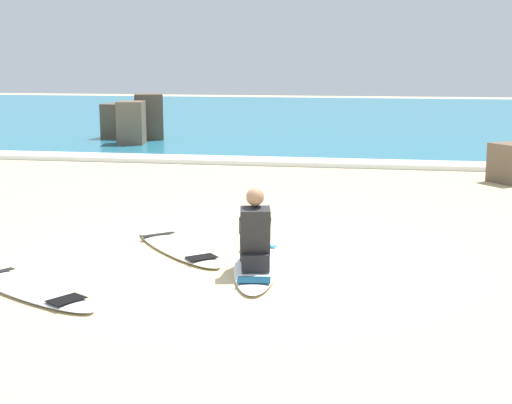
{
  "coord_description": "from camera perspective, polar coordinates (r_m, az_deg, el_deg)",
  "views": [
    {
      "loc": [
        1.88,
        -8.67,
        2.47
      ],
      "look_at": [
        0.22,
        0.85,
        0.55
      ],
      "focal_mm": 51.07,
      "sensor_mm": 36.0,
      "label": 1
    }
  ],
  "objects": [
    {
      "name": "surfboard_spare_far",
      "position": [
        8.28,
        -17.56,
        -6.41
      ],
      "size": [
        2.28,
        1.67,
        0.08
      ],
      "color": "silver",
      "rests_on": "ground"
    },
    {
      "name": "surfer_seated",
      "position": [
        8.43,
        -0.08,
        -2.74
      ],
      "size": [
        0.47,
        0.75,
        0.95
      ],
      "color": "#232326",
      "rests_on": "surfboard_main"
    },
    {
      "name": "ground_plane",
      "position": [
        9.21,
        -2.25,
        -4.33
      ],
      "size": [
        80.0,
        80.0,
        0.0
      ],
      "primitive_type": "plane",
      "color": "#CCB584"
    },
    {
      "name": "surfboard_spare_near",
      "position": [
        9.6,
        -6.19,
        -3.53
      ],
      "size": [
        1.86,
        2.06,
        0.08
      ],
      "color": "#EFE5C6",
      "rests_on": "ground"
    },
    {
      "name": "rock_outcrop_distant",
      "position": [
        21.87,
        -9.34,
        6.23
      ],
      "size": [
        1.95,
        2.47,
        1.43
      ],
      "color": "brown",
      "rests_on": "ground"
    },
    {
      "name": "sea",
      "position": [
        30.79,
        6.4,
        6.64
      ],
      "size": [
        80.0,
        28.0,
        0.1
      ],
      "primitive_type": "cube",
      "color": "teal",
      "rests_on": "ground"
    },
    {
      "name": "surfboard_main",
      "position": [
        8.79,
        0.05,
        -4.84
      ],
      "size": [
        0.84,
        2.49,
        0.08
      ],
      "color": "silver",
      "rests_on": "ground"
    },
    {
      "name": "breaking_foam",
      "position": [
        17.21,
        3.53,
        3.14
      ],
      "size": [
        80.0,
        0.9,
        0.11
      ],
      "primitive_type": "cube",
      "color": "white",
      "rests_on": "ground"
    }
  ]
}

